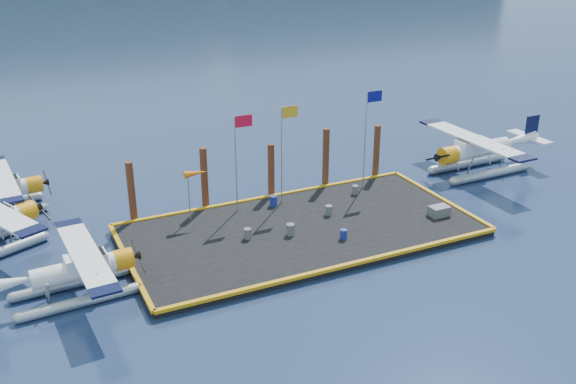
% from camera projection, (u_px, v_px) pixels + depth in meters
% --- Properties ---
extents(ground, '(4000.00, 4000.00, 0.00)m').
position_uv_depth(ground, '(301.00, 234.00, 37.38)').
color(ground, navy).
rests_on(ground, ground).
extents(dock, '(20.00, 10.00, 0.40)m').
position_uv_depth(dock, '(301.00, 231.00, 37.30)').
color(dock, black).
rests_on(dock, ground).
extents(dock_bumpers, '(20.25, 10.25, 0.18)m').
position_uv_depth(dock_bumpers, '(301.00, 226.00, 37.19)').
color(dock_bumpers, '#C5880B').
rests_on(dock_bumpers, dock).
extents(seaplane_a, '(7.66, 8.44, 3.00)m').
position_uv_depth(seaplane_a, '(80.00, 272.00, 30.64)').
color(seaplane_a, '#9BA4AA').
rests_on(seaplane_a, ground).
extents(seaplane_d, '(9.34, 10.29, 3.67)m').
position_uv_depth(seaplane_d, '(476.00, 153.00, 45.82)').
color(seaplane_d, '#9BA4AA').
rests_on(seaplane_d, ground).
extents(drum_0, '(0.42, 0.42, 0.59)m').
position_uv_depth(drum_0, '(248.00, 234.00, 35.84)').
color(drum_0, '#525357').
rests_on(drum_0, dock).
extents(drum_1, '(0.39, 0.39, 0.55)m').
position_uv_depth(drum_1, '(344.00, 234.00, 35.81)').
color(drum_1, navy).
rests_on(drum_1, dock).
extents(drum_2, '(0.42, 0.42, 0.59)m').
position_uv_depth(drum_2, '(329.00, 210.00, 38.76)').
color(drum_2, '#525357').
rests_on(drum_2, dock).
extents(drum_3, '(0.47, 0.47, 0.66)m').
position_uv_depth(drum_3, '(290.00, 229.00, 36.24)').
color(drum_3, '#525357').
rests_on(drum_3, dock).
extents(drum_4, '(0.41, 0.41, 0.58)m').
position_uv_depth(drum_4, '(355.00, 190.00, 41.78)').
color(drum_4, '#525357').
rests_on(drum_4, dock).
extents(drum_5, '(0.47, 0.47, 0.66)m').
position_uv_depth(drum_5, '(273.00, 201.00, 40.00)').
color(drum_5, navy).
rests_on(drum_5, dock).
extents(crate, '(1.20, 0.80, 0.60)m').
position_uv_depth(crate, '(439.00, 211.00, 38.66)').
color(crate, '#525357').
rests_on(crate, dock).
extents(flagpole_red, '(1.14, 0.08, 6.00)m').
position_uv_depth(flagpole_red, '(239.00, 149.00, 37.94)').
color(flagpole_red, '#96969E').
rests_on(flagpole_red, dock).
extents(flagpole_yellow, '(1.14, 0.08, 6.20)m').
position_uv_depth(flagpole_yellow, '(284.00, 140.00, 39.08)').
color(flagpole_yellow, '#96969E').
rests_on(flagpole_yellow, dock).
extents(flagpole_blue, '(1.14, 0.08, 6.50)m').
position_uv_depth(flagpole_blue, '(368.00, 125.00, 41.39)').
color(flagpole_blue, '#96969E').
rests_on(flagpole_blue, dock).
extents(windsock, '(1.40, 0.44, 3.12)m').
position_uv_depth(windsock, '(196.00, 174.00, 37.31)').
color(windsock, '#96969E').
rests_on(windsock, dock).
extents(piling_0, '(0.44, 0.44, 4.00)m').
position_uv_depth(piling_0, '(132.00, 194.00, 37.74)').
color(piling_0, '#4E2616').
rests_on(piling_0, ground).
extents(piling_1, '(0.44, 0.44, 4.20)m').
position_uv_depth(piling_1, '(205.00, 180.00, 39.48)').
color(piling_1, '#4E2616').
rests_on(piling_1, ground).
extents(piling_2, '(0.44, 0.44, 3.80)m').
position_uv_depth(piling_2, '(271.00, 172.00, 41.34)').
color(piling_2, '#4E2616').
rests_on(piling_2, ground).
extents(piling_3, '(0.44, 0.44, 4.30)m').
position_uv_depth(piling_3, '(326.00, 160.00, 42.83)').
color(piling_3, '#4E2616').
rests_on(piling_3, ground).
extents(piling_4, '(0.44, 0.44, 4.00)m').
position_uv_depth(piling_4, '(376.00, 153.00, 44.47)').
color(piling_4, '#4E2616').
rests_on(piling_4, ground).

